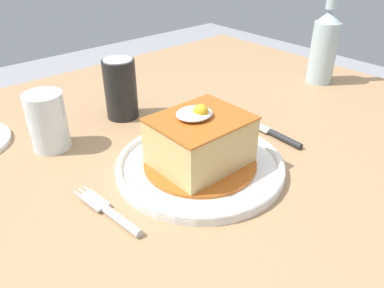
{
  "coord_description": "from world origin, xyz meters",
  "views": [
    {
      "loc": [
        -0.39,
        -0.51,
        1.11
      ],
      "look_at": [
        -0.03,
        -0.11,
        0.79
      ],
      "focal_mm": 35.46,
      "sensor_mm": 36.0,
      "label": 1
    }
  ],
  "objects_px": {
    "soda_can": "(121,89)",
    "beer_bottle_clear": "(325,43)",
    "drinking_glass": "(48,125)",
    "fork": "(113,214)",
    "main_plate": "(200,165)",
    "knife": "(275,134)"
  },
  "relations": [
    {
      "from": "beer_bottle_clear",
      "to": "soda_can",
      "type": "bearing_deg",
      "value": 161.87
    },
    {
      "from": "soda_can",
      "to": "beer_bottle_clear",
      "type": "relative_size",
      "value": 0.47
    },
    {
      "from": "fork",
      "to": "soda_can",
      "type": "relative_size",
      "value": 1.14
    },
    {
      "from": "fork",
      "to": "drinking_glass",
      "type": "distance_m",
      "value": 0.24
    },
    {
      "from": "soda_can",
      "to": "drinking_glass",
      "type": "height_order",
      "value": "soda_can"
    },
    {
      "from": "soda_can",
      "to": "beer_bottle_clear",
      "type": "height_order",
      "value": "beer_bottle_clear"
    },
    {
      "from": "main_plate",
      "to": "knife",
      "type": "xyz_separation_m",
      "value": [
        0.18,
        -0.01,
        -0.0
      ]
    },
    {
      "from": "fork",
      "to": "drinking_glass",
      "type": "xyz_separation_m",
      "value": [
        0.02,
        0.24,
        0.04
      ]
    },
    {
      "from": "drinking_glass",
      "to": "fork",
      "type": "bearing_deg",
      "value": -94.18
    },
    {
      "from": "main_plate",
      "to": "beer_bottle_clear",
      "type": "xyz_separation_m",
      "value": [
        0.5,
        0.1,
        0.09
      ]
    },
    {
      "from": "main_plate",
      "to": "fork",
      "type": "height_order",
      "value": "main_plate"
    },
    {
      "from": "fork",
      "to": "soda_can",
      "type": "bearing_deg",
      "value": 55.05
    },
    {
      "from": "beer_bottle_clear",
      "to": "drinking_glass",
      "type": "relative_size",
      "value": 2.53
    },
    {
      "from": "main_plate",
      "to": "drinking_glass",
      "type": "height_order",
      "value": "drinking_glass"
    },
    {
      "from": "fork",
      "to": "beer_bottle_clear",
      "type": "height_order",
      "value": "beer_bottle_clear"
    },
    {
      "from": "main_plate",
      "to": "beer_bottle_clear",
      "type": "bearing_deg",
      "value": 10.85
    },
    {
      "from": "beer_bottle_clear",
      "to": "drinking_glass",
      "type": "bearing_deg",
      "value": 168.25
    },
    {
      "from": "beer_bottle_clear",
      "to": "fork",
      "type": "bearing_deg",
      "value": -171.23
    },
    {
      "from": "soda_can",
      "to": "drinking_glass",
      "type": "bearing_deg",
      "value": -171.94
    },
    {
      "from": "main_plate",
      "to": "knife",
      "type": "distance_m",
      "value": 0.18
    },
    {
      "from": "beer_bottle_clear",
      "to": "drinking_glass",
      "type": "distance_m",
      "value": 0.67
    },
    {
      "from": "knife",
      "to": "drinking_glass",
      "type": "height_order",
      "value": "drinking_glass"
    }
  ]
}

